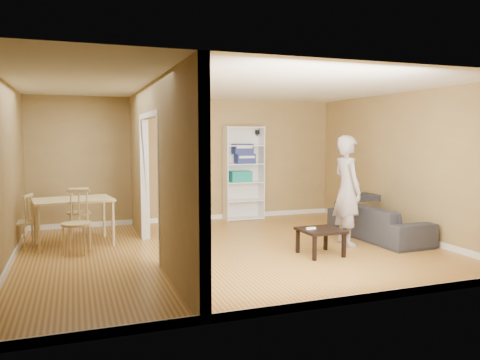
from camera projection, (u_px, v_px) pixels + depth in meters
name	position (u px, v px, depth m)	size (l,w,h in m)	color
room_shell	(232.00, 169.00, 7.38)	(6.50, 6.50, 6.50)	#BB8E3A
partition	(156.00, 171.00, 6.98)	(0.22, 5.50, 2.60)	olive
wall_speaker	(258.00, 132.00, 10.35)	(0.10, 0.10, 0.10)	black
sofa	(378.00, 216.00, 8.29)	(0.89, 2.08, 0.79)	black
person	(347.00, 181.00, 7.76)	(0.61, 0.78, 2.15)	slate
bookshelf	(243.00, 173.00, 10.22)	(0.85, 0.37, 2.03)	white
paper_box_teal	(240.00, 176.00, 10.16)	(0.46, 0.30, 0.23)	#14847A
paper_box_navy_b	(245.00, 159.00, 10.16)	(0.41, 0.27, 0.21)	navy
paper_box_navy_c	(243.00, 149.00, 10.12)	(0.42, 0.27, 0.21)	navy
coffee_table	(320.00, 233.00, 7.13)	(0.61, 0.61, 0.40)	black
game_controller	(311.00, 228.00, 7.11)	(0.15, 0.04, 0.03)	white
dining_table	(73.00, 203.00, 7.79)	(1.24, 0.83, 0.78)	#DBBC8A
chair_left	(19.00, 221.00, 7.55)	(0.41, 0.41, 0.89)	tan
chair_near	(76.00, 222.00, 7.21)	(0.45, 0.45, 0.99)	tan
chair_far	(79.00, 211.00, 8.47)	(0.42, 0.42, 0.91)	#D2BA8B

